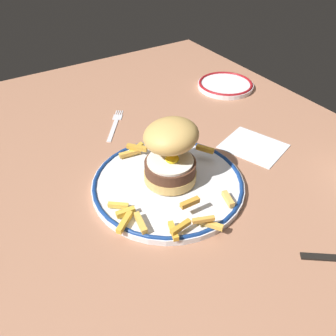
{
  "coord_description": "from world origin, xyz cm",
  "views": [
    {
      "loc": [
        45.97,
        -29.43,
        45.94
      ],
      "look_at": [
        2.02,
        -1.54,
        4.6
      ],
      "focal_mm": 38.39,
      "sensor_mm": 36.0,
      "label": 1
    }
  ],
  "objects_px": {
    "dinner_plate": "(168,183)",
    "side_plate": "(226,85)",
    "fork": "(115,124)",
    "burger": "(171,150)",
    "napkin": "(253,146)"
  },
  "relations": [
    {
      "from": "dinner_plate",
      "to": "side_plate",
      "type": "distance_m",
      "value": 0.46
    },
    {
      "from": "side_plate",
      "to": "napkin",
      "type": "distance_m",
      "value": 0.3
    },
    {
      "from": "dinner_plate",
      "to": "burger",
      "type": "xyz_separation_m",
      "value": [
        -0.01,
        0.01,
        0.07
      ]
    },
    {
      "from": "burger",
      "to": "side_plate",
      "type": "bearing_deg",
      "value": 126.67
    },
    {
      "from": "side_plate",
      "to": "fork",
      "type": "relative_size",
      "value": 1.28
    },
    {
      "from": "burger",
      "to": "fork",
      "type": "distance_m",
      "value": 0.26
    },
    {
      "from": "dinner_plate",
      "to": "napkin",
      "type": "xyz_separation_m",
      "value": [
        -0.01,
        0.23,
        -0.01
      ]
    },
    {
      "from": "burger",
      "to": "napkin",
      "type": "relative_size",
      "value": 1.15
    },
    {
      "from": "napkin",
      "to": "burger",
      "type": "bearing_deg",
      "value": -89.48
    },
    {
      "from": "dinner_plate",
      "to": "fork",
      "type": "bearing_deg",
      "value": 177.1
    },
    {
      "from": "side_plate",
      "to": "fork",
      "type": "xyz_separation_m",
      "value": [
        0.01,
        -0.36,
        -0.01
      ]
    },
    {
      "from": "side_plate",
      "to": "fork",
      "type": "height_order",
      "value": "side_plate"
    },
    {
      "from": "side_plate",
      "to": "fork",
      "type": "distance_m",
      "value": 0.36
    },
    {
      "from": "fork",
      "to": "napkin",
      "type": "xyz_separation_m",
      "value": [
        0.25,
        0.22,
        0.0
      ]
    },
    {
      "from": "fork",
      "to": "side_plate",
      "type": "bearing_deg",
      "value": 92.23
    }
  ]
}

